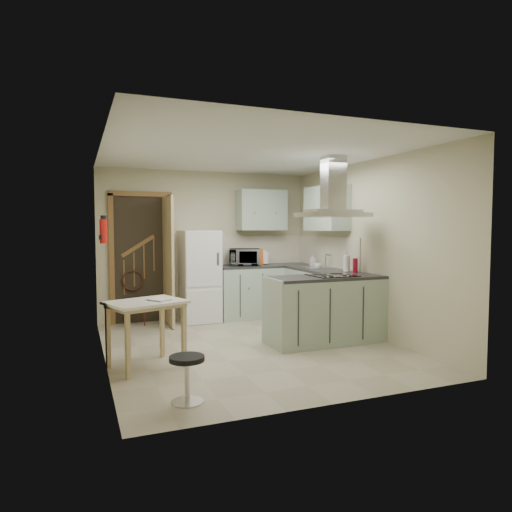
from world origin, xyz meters
name	(u,v)px	position (x,y,z in m)	size (l,w,h in m)	color
floor	(250,346)	(0.00, 0.00, 0.00)	(4.20, 4.20, 0.00)	tan
ceiling	(250,153)	(0.00, 0.00, 2.50)	(4.20, 4.20, 0.00)	silver
back_wall	(206,245)	(0.00, 2.10, 1.25)	(3.60, 3.60, 0.00)	#BCB591
left_wall	(103,254)	(-1.80, 0.00, 1.25)	(4.20, 4.20, 0.00)	#BCB591
right_wall	(367,248)	(1.80, 0.00, 1.25)	(4.20, 4.20, 0.00)	#BCB591
doorway	(141,258)	(-1.10, 2.07, 1.05)	(1.10, 0.12, 2.10)	brown
fridge	(200,276)	(-0.20, 1.80, 0.75)	(0.60, 0.60, 1.50)	white
counter_back	(249,291)	(0.66, 1.80, 0.45)	(1.08, 0.60, 0.90)	#9EB2A0
counter_right	(310,294)	(1.50, 1.12, 0.45)	(0.60, 1.95, 0.90)	#9EB2A0
splashback	(259,250)	(0.96, 2.09, 1.15)	(1.68, 0.02, 0.50)	beige
wall_cabinet_back	(261,210)	(0.95, 1.93, 1.85)	(0.85, 0.35, 0.70)	#9EB2A0
wall_cabinet_right	(326,208)	(1.62, 0.85, 1.85)	(0.35, 0.90, 0.70)	#9EB2A0
peninsula	(326,309)	(1.02, -0.18, 0.45)	(1.55, 0.65, 0.90)	#9EB2A0
hob	(332,275)	(1.12, -0.18, 0.91)	(0.58, 0.50, 0.01)	black
extractor_hood	(333,215)	(1.12, -0.18, 1.72)	(0.90, 0.55, 0.10)	silver
sink	(316,268)	(1.50, 0.95, 0.91)	(0.45, 0.40, 0.01)	silver
fire_extinguisher	(104,231)	(-1.74, 0.90, 1.50)	(0.10, 0.10, 0.32)	#B2140F
drop_leaf_table	(146,334)	(-1.38, -0.42, 0.37)	(0.79, 0.59, 0.74)	tan
bentwood_chair	(134,300)	(-1.25, 1.91, 0.39)	(0.35, 0.35, 0.78)	#441C16
stool	(187,379)	(-1.19, -1.58, 0.21)	(0.31, 0.31, 0.42)	black
microwave	(245,257)	(0.59, 1.81, 1.04)	(0.52, 0.35, 0.29)	black
kettle	(264,257)	(0.98, 1.86, 1.03)	(0.17, 0.17, 0.25)	white
cereal_box	(260,257)	(0.88, 1.84, 1.04)	(0.07, 0.18, 0.28)	orange
soap_bottle	(312,260)	(1.65, 1.35, 1.00)	(0.09, 0.09, 0.20)	silver
paper_towel	(347,263)	(1.62, 0.24, 1.03)	(0.10, 0.10, 0.25)	white
cup	(319,266)	(1.46, 0.79, 0.94)	(0.11, 0.11, 0.09)	white
red_bottle	(355,265)	(1.66, 0.07, 1.00)	(0.07, 0.07, 0.21)	#A60E23
book	(153,297)	(-1.31, -0.47, 0.80)	(0.18, 0.24, 0.11)	#96324A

